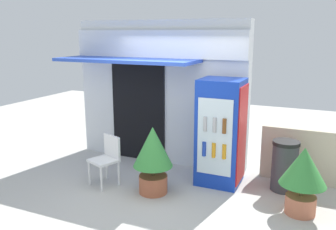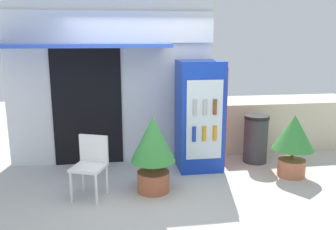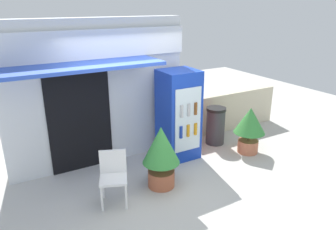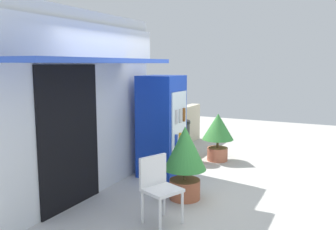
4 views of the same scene
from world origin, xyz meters
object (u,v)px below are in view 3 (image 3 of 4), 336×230
(potted_plant_near_shop, at_px, (161,151))
(plastic_chair, at_px, (113,173))
(drink_cooler, at_px, (179,115))
(trash_bin, at_px, (215,126))
(potted_plant_curbside, at_px, (250,125))

(potted_plant_near_shop, bearing_deg, plastic_chair, -179.24)
(drink_cooler, height_order, potted_plant_near_shop, drink_cooler)
(plastic_chair, bearing_deg, drink_cooler, 26.05)
(drink_cooler, bearing_deg, trash_bin, 6.95)
(drink_cooler, height_order, potted_plant_curbside, drink_cooler)
(potted_plant_curbside, height_order, trash_bin, potted_plant_curbside)
(plastic_chair, height_order, potted_plant_near_shop, potted_plant_near_shop)
(potted_plant_near_shop, height_order, potted_plant_curbside, potted_plant_near_shop)
(plastic_chair, xyz_separation_m, potted_plant_curbside, (3.10, 0.25, 0.12))
(plastic_chair, height_order, potted_plant_curbside, potted_plant_curbside)
(trash_bin, bearing_deg, drink_cooler, -173.05)
(trash_bin, bearing_deg, potted_plant_near_shop, -153.35)
(potted_plant_curbside, bearing_deg, drink_cooler, 156.50)
(potted_plant_near_shop, xyz_separation_m, trash_bin, (1.92, 0.96, -0.23))
(plastic_chair, relative_size, trash_bin, 1.00)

